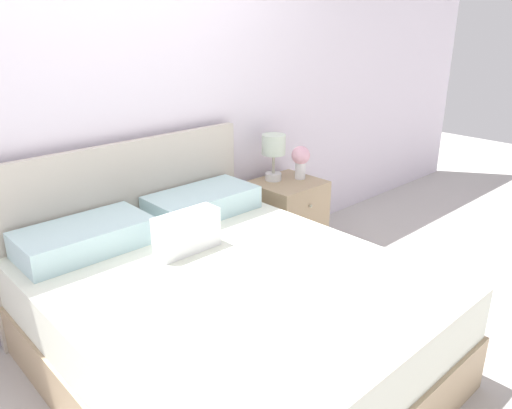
{
  "coord_description": "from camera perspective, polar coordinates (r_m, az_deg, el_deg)",
  "views": [
    {
      "loc": [
        -1.35,
        -2.59,
        1.71
      ],
      "look_at": [
        0.59,
        -0.52,
        0.63
      ],
      "focal_mm": 35.0,
      "sensor_mm": 36.0,
      "label": 1
    }
  ],
  "objects": [
    {
      "name": "wall_back",
      "position": [
        3.01,
        -16.44,
        12.23
      ],
      "size": [
        8.0,
        0.06,
        2.6
      ],
      "color": "white",
      "rests_on": "ground_plane"
    },
    {
      "name": "table_lamp",
      "position": [
        3.6,
        2.03,
        6.29
      ],
      "size": [
        0.17,
        0.17,
        0.34
      ],
      "color": "white",
      "rests_on": "nightstand"
    },
    {
      "name": "ground_plane",
      "position": [
        3.39,
        -13.63,
        -10.12
      ],
      "size": [
        12.0,
        12.0,
        0.0
      ],
      "primitive_type": "plane",
      "color": "#BCB7B2"
    },
    {
      "name": "flower_vase",
      "position": [
        3.67,
        5.15,
        5.23
      ],
      "size": [
        0.14,
        0.14,
        0.25
      ],
      "color": "white",
      "rests_on": "nightstand"
    },
    {
      "name": "nightstand",
      "position": [
        3.73,
        3.55,
        -1.58
      ],
      "size": [
        0.47,
        0.45,
        0.58
      ],
      "color": "tan",
      "rests_on": "ground_plane"
    },
    {
      "name": "bed",
      "position": [
        2.59,
        -4.14,
        -12.13
      ],
      "size": [
        1.64,
        1.91,
        1.02
      ],
      "color": "tan",
      "rests_on": "ground_plane"
    }
  ]
}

